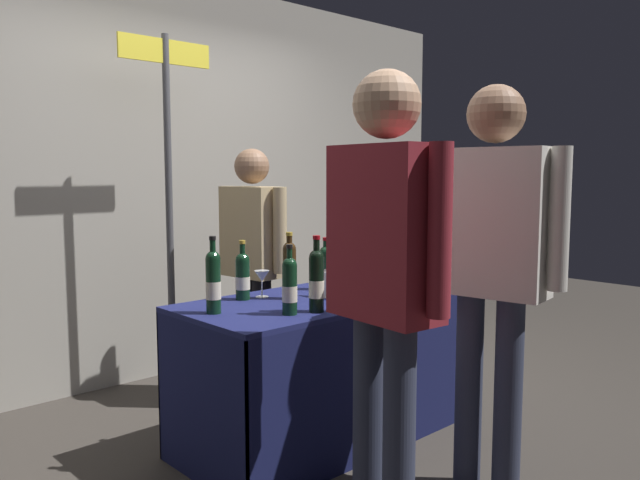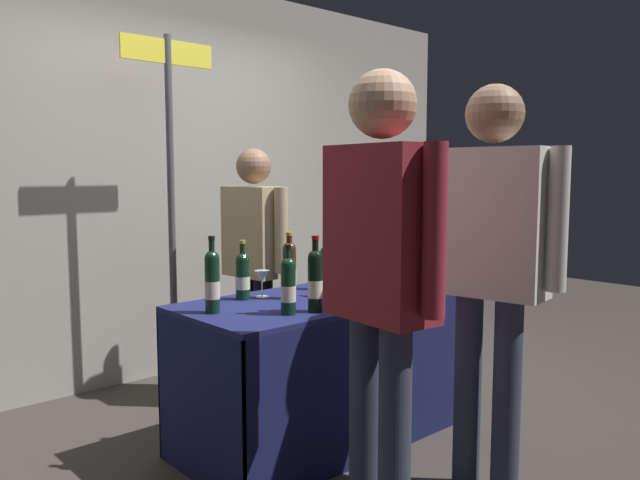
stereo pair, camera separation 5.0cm
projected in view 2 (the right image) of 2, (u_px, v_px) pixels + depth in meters
The scene contains 20 objects.
ground_plane at pixel (320, 439), 3.37m from camera, with size 12.00×12.00×0.00m, color #38332D.
back_partition at pixel (166, 178), 4.41m from camera, with size 5.60×0.12×2.75m, color #9E998E.
tasting_table at pixel (320, 342), 3.31m from camera, with size 1.49×0.73×0.77m.
featured_wine_bottle at pixel (373, 264), 3.63m from camera, with size 0.07×0.07×0.30m.
display_bottle_0 at pixel (315, 280), 2.92m from camera, with size 0.07×0.07×0.36m.
display_bottle_1 at pixel (342, 259), 3.70m from camera, with size 0.07×0.07×0.34m.
display_bottle_2 at pixel (326, 267), 3.49m from camera, with size 0.08×0.08×0.29m.
display_bottle_3 at pixel (289, 269), 3.23m from camera, with size 0.07×0.07×0.34m.
display_bottle_4 at pixel (369, 256), 3.88m from camera, with size 0.08×0.08×0.33m.
display_bottle_5 at pixel (212, 281), 2.90m from camera, with size 0.07×0.07×0.36m.
display_bottle_6 at pixel (288, 285), 2.87m from camera, with size 0.07×0.07×0.32m.
display_bottle_7 at pixel (381, 272), 3.25m from camera, with size 0.08×0.08×0.31m.
display_bottle_8 at pixel (243, 275), 3.22m from camera, with size 0.07×0.07×0.31m.
wine_glass_near_vendor at pixel (262, 277), 3.28m from camera, with size 0.08×0.08×0.14m.
flower_vase at pixel (365, 270), 3.50m from camera, with size 0.09×0.09×0.34m.
brochure_stand at pixel (325, 285), 3.26m from camera, with size 0.17×0.01×0.13m, color silver.
vendor_presenter at pixel (254, 253), 3.89m from camera, with size 0.24×0.55×1.56m.
taster_foreground_right at pixel (491, 249), 2.69m from camera, with size 0.28×0.63×1.78m.
taster_foreground_left at pixel (381, 266), 2.27m from camera, with size 0.25×0.59×1.78m.
booth_signpost at pixel (171, 181), 3.87m from camera, with size 0.60×0.04×2.24m.
Camera 2 is at (-2.16, -2.41, 1.41)m, focal length 35.41 mm.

